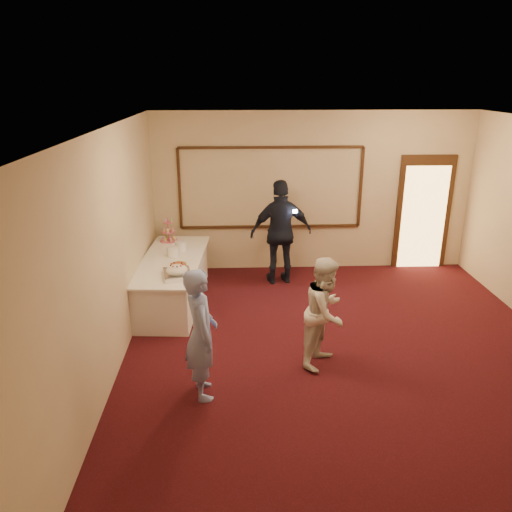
{
  "coord_description": "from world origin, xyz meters",
  "views": [
    {
      "loc": [
        -1.48,
        -5.71,
        3.55
      ],
      "look_at": [
        -1.19,
        0.97,
        1.15
      ],
      "focal_mm": 35.0,
      "sensor_mm": 36.0,
      "label": 1
    }
  ],
  "objects": [
    {
      "name": "guest",
      "position": [
        -0.66,
        2.76,
        0.95
      ],
      "size": [
        1.16,
        0.61,
        1.89
      ],
      "primitive_type": "imported",
      "rotation": [
        0.0,
        0.0,
        3.28
      ],
      "color": "black",
      "rests_on": "floor"
    },
    {
      "name": "pavlova_tray",
      "position": [
        -2.34,
        1.16,
        0.85
      ],
      "size": [
        0.45,
        0.56,
        0.19
      ],
      "color": "silver",
      "rests_on": "buffet_table"
    },
    {
      "name": "man",
      "position": [
        -1.88,
        -0.64,
        0.79
      ],
      "size": [
        0.49,
        0.64,
        1.59
      ],
      "primitive_type": "imported",
      "rotation": [
        0.0,
        0.0,
        1.78
      ],
      "color": "#889DE4",
      "rests_on": "floor"
    },
    {
      "name": "plate_stack_b",
      "position": [
        -2.41,
        2.35,
        0.85
      ],
      "size": [
        0.19,
        0.19,
        0.16
      ],
      "color": "white",
      "rests_on": "buffet_table"
    },
    {
      "name": "camera_flash",
      "position": [
        -0.45,
        2.55,
        1.39
      ],
      "size": [
        0.07,
        0.04,
        0.05
      ],
      "primitive_type": "cube",
      "rotation": [
        0.0,
        0.0,
        -0.03
      ],
      "color": "white",
      "rests_on": "guest"
    },
    {
      "name": "plate_stack_a",
      "position": [
        -2.51,
        2.07,
        0.85
      ],
      "size": [
        0.2,
        0.2,
        0.16
      ],
      "color": "white",
      "rests_on": "buffet_table"
    },
    {
      "name": "tart",
      "position": [
        -2.36,
        1.57,
        0.8
      ],
      "size": [
        0.28,
        0.28,
        0.06
      ],
      "color": "white",
      "rests_on": "buffet_table"
    },
    {
      "name": "wall_molding",
      "position": [
        -0.8,
        3.47,
        1.6
      ],
      "size": [
        3.45,
        0.04,
        1.55
      ],
      "color": "#33190F",
      "rests_on": "room_walls"
    },
    {
      "name": "woman",
      "position": [
        -0.34,
        -0.02,
        0.73
      ],
      "size": [
        0.85,
        0.9,
        1.46
      ],
      "primitive_type": "imported",
      "rotation": [
        0.0,
        0.0,
        1.0
      ],
      "color": "white",
      "rests_on": "floor"
    },
    {
      "name": "room_walls",
      "position": [
        0.0,
        0.0,
        2.03
      ],
      "size": [
        6.04,
        7.04,
        3.02
      ],
      "color": "beige",
      "rests_on": "floor"
    },
    {
      "name": "doorway",
      "position": [
        2.15,
        3.45,
        1.08
      ],
      "size": [
        1.05,
        0.07,
        2.2
      ],
      "color": "#33190F",
      "rests_on": "floor"
    },
    {
      "name": "cupcake_stand",
      "position": [
        -2.67,
        2.9,
        0.94
      ],
      "size": [
        0.32,
        0.32,
        0.47
      ],
      "color": "#D6577B",
      "rests_on": "buffet_table"
    },
    {
      "name": "buffet_table",
      "position": [
        -2.52,
        1.94,
        0.39
      ],
      "size": [
        1.13,
        2.54,
        0.77
      ],
      "color": "white",
      "rests_on": "floor"
    },
    {
      "name": "floor",
      "position": [
        0.0,
        0.0,
        0.0
      ],
      "size": [
        7.0,
        7.0,
        0.0
      ],
      "primitive_type": "plane",
      "color": "black",
      "rests_on": "ground"
    }
  ]
}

